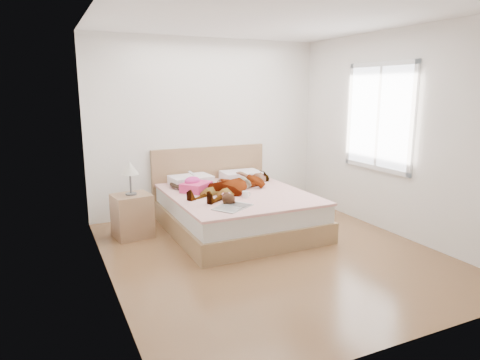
% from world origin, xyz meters
% --- Properties ---
extents(ground, '(4.00, 4.00, 0.00)m').
position_xyz_m(ground, '(0.00, 0.00, 0.00)').
color(ground, '#502E19').
rests_on(ground, ground).
extents(woman, '(1.74, 1.42, 0.23)m').
position_xyz_m(woman, '(0.06, 1.10, 0.62)').
color(woman, silver).
rests_on(woman, bed).
extents(hair, '(0.48, 0.57, 0.08)m').
position_xyz_m(hair, '(-0.51, 1.55, 0.55)').
color(hair, black).
rests_on(hair, bed).
extents(phone, '(0.10, 0.11, 0.06)m').
position_xyz_m(phone, '(-0.44, 1.50, 0.71)').
color(phone, silver).
rests_on(phone, bed).
extents(room_shell, '(4.00, 4.00, 4.00)m').
position_xyz_m(room_shell, '(1.77, 0.30, 1.50)').
color(room_shell, white).
rests_on(room_shell, ground).
extents(bed, '(1.80, 2.08, 1.00)m').
position_xyz_m(bed, '(0.00, 1.04, 0.28)').
color(bed, brown).
rests_on(bed, ground).
extents(towel, '(0.49, 0.48, 0.20)m').
position_xyz_m(towel, '(-0.48, 1.25, 0.59)').
color(towel, '#F64370').
rests_on(towel, bed).
extents(magazine, '(0.54, 0.49, 0.03)m').
position_xyz_m(magazine, '(-0.35, 0.30, 0.52)').
color(magazine, white).
rests_on(magazine, bed).
extents(coffee_mug, '(0.12, 0.09, 0.09)m').
position_xyz_m(coffee_mug, '(-0.02, 0.64, 0.56)').
color(coffee_mug, white).
rests_on(coffee_mug, bed).
extents(plush_toy, '(0.18, 0.25, 0.13)m').
position_xyz_m(plush_toy, '(-0.34, 0.47, 0.58)').
color(plush_toy, black).
rests_on(plush_toy, bed).
extents(nightstand, '(0.51, 0.46, 0.98)m').
position_xyz_m(nightstand, '(-1.34, 1.24, 0.32)').
color(nightstand, brown).
rests_on(nightstand, ground).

